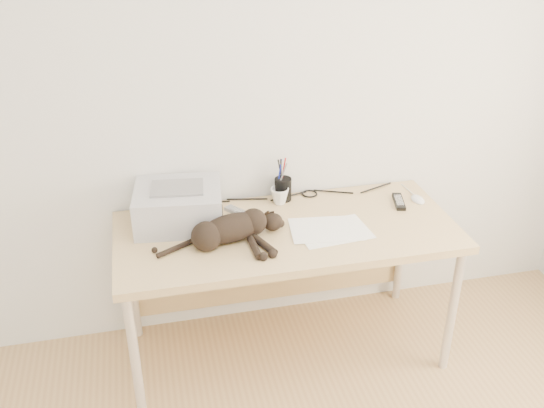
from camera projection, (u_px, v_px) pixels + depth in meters
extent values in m
plane|color=silver|center=(270.00, 90.00, 2.89)|extent=(3.50, 0.00, 3.50)
cube|color=tan|center=(287.00, 232.00, 2.85)|extent=(1.60, 0.70, 0.04)
cylinder|color=silver|center=(135.00, 360.00, 2.62)|extent=(0.04, 0.04, 0.70)
cylinder|color=silver|center=(452.00, 311.00, 2.92)|extent=(0.04, 0.04, 0.70)
cylinder|color=silver|center=(132.00, 281.00, 3.13)|extent=(0.04, 0.04, 0.70)
cylinder|color=silver|center=(401.00, 247.00, 3.43)|extent=(0.04, 0.04, 0.70)
cube|color=tan|center=(271.00, 252.00, 3.28)|extent=(1.48, 0.02, 0.60)
cube|color=#B2B2B8|center=(179.00, 206.00, 2.85)|extent=(0.44, 0.39, 0.18)
cube|color=black|center=(178.00, 204.00, 2.84)|extent=(0.34, 0.06, 0.11)
cube|color=gray|center=(177.00, 188.00, 2.80)|extent=(0.26, 0.20, 0.01)
cube|color=white|center=(333.00, 231.00, 2.82)|extent=(0.35, 0.26, 0.00)
cube|color=white|center=(326.00, 229.00, 2.83)|extent=(0.36, 0.27, 0.00)
ellipsoid|color=black|center=(232.00, 228.00, 2.72)|extent=(0.33, 0.20, 0.13)
sphere|color=black|center=(206.00, 236.00, 2.66)|extent=(0.14, 0.14, 0.14)
ellipsoid|color=black|center=(273.00, 222.00, 2.80)|extent=(0.11, 0.11, 0.08)
cone|color=black|center=(268.00, 212.00, 2.81)|extent=(0.04, 0.05, 0.04)
cone|color=black|center=(273.00, 213.00, 2.82)|extent=(0.04, 0.05, 0.04)
cylinder|color=black|center=(254.00, 246.00, 2.67)|extent=(0.08, 0.18, 0.03)
cylinder|color=black|center=(263.00, 244.00, 2.69)|extent=(0.08, 0.18, 0.03)
cylinder|color=black|center=(176.00, 248.00, 2.67)|extent=(0.20, 0.07, 0.02)
imported|color=white|center=(280.00, 196.00, 3.04)|extent=(0.13, 0.13, 0.09)
cylinder|color=black|center=(283.00, 189.00, 3.07)|extent=(0.09, 0.09, 0.12)
cylinder|color=#990C0C|center=(281.00, 175.00, 3.03)|extent=(0.01, 0.01, 0.16)
cylinder|color=navy|center=(285.00, 174.00, 3.05)|extent=(0.01, 0.01, 0.16)
cylinder|color=black|center=(284.00, 176.00, 3.02)|extent=(0.01, 0.01, 0.16)
cube|color=gray|center=(239.00, 212.00, 2.96)|extent=(0.13, 0.16, 0.02)
cube|color=black|center=(399.00, 202.00, 3.06)|extent=(0.09, 0.17, 0.02)
ellipsoid|color=white|center=(418.00, 198.00, 3.08)|extent=(0.06, 0.10, 0.03)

